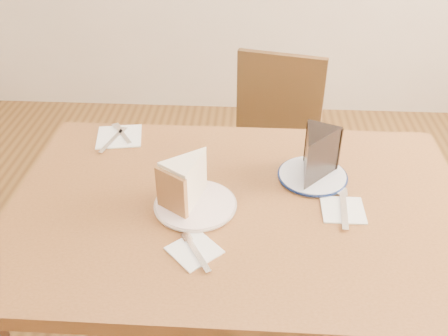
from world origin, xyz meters
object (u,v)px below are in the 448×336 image
(table, at_px, (238,231))
(chocolate_cake, at_px, (314,158))
(plate_navy, at_px, (312,176))
(carrot_cake, at_px, (190,180))
(chair_far, at_px, (270,153))
(plate_cream, at_px, (195,205))

(table, xyz_separation_m, chocolate_cake, (0.20, 0.11, 0.17))
(table, relative_size, plate_navy, 6.45)
(plate_navy, xyz_separation_m, carrot_cake, (-0.33, -0.13, 0.06))
(plate_navy, distance_m, chocolate_cake, 0.07)
(plate_navy, bearing_deg, chair_far, 99.37)
(plate_navy, relative_size, chocolate_cake, 1.36)
(carrot_cake, relative_size, chocolate_cake, 0.96)
(plate_navy, xyz_separation_m, chocolate_cake, (-0.00, -0.01, 0.07))
(chair_far, bearing_deg, plate_navy, 112.65)
(plate_navy, bearing_deg, chocolate_cake, -101.64)
(chair_far, bearing_deg, chocolate_cake, 112.13)
(table, distance_m, chocolate_cake, 0.29)
(chair_far, height_order, chocolate_cake, chocolate_cake)
(carrot_cake, bearing_deg, plate_navy, 55.90)
(chair_far, xyz_separation_m, chocolate_cake, (0.09, -0.58, 0.36))
(table, height_order, carrot_cake, carrot_cake)
(chocolate_cake, bearing_deg, plate_navy, -77.94)
(table, distance_m, carrot_cake, 0.21)
(plate_cream, distance_m, plate_navy, 0.35)
(chocolate_cake, bearing_deg, table, 53.21)
(table, bearing_deg, chocolate_cake, 29.50)
(carrot_cake, bearing_deg, plate_cream, -24.36)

